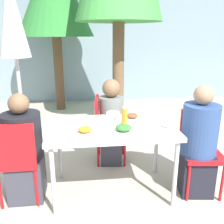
{
  "coord_description": "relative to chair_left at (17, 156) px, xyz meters",
  "views": [
    {
      "loc": [
        -0.26,
        -2.35,
        1.63
      ],
      "look_at": [
        0.0,
        0.0,
        0.9
      ],
      "focal_mm": 40.0,
      "sensor_mm": 36.0,
      "label": 1
    }
  ],
  "objects": [
    {
      "name": "chair_left",
      "position": [
        0.0,
        0.0,
        0.0
      ],
      "size": [
        0.41,
        0.41,
        0.87
      ],
      "rotation": [
        0.0,
        0.0,
        0.01
      ],
      "color": "red",
      "rests_on": "ground"
    },
    {
      "name": "plate_2",
      "position": [
        0.66,
        -0.07,
        0.26
      ],
      "size": [
        0.24,
        0.24,
        0.07
      ],
      "color": "white",
      "rests_on": "dining_table"
    },
    {
      "name": "person_far",
      "position": [
        0.99,
        0.73,
        0.03
      ],
      "size": [
        0.3,
        0.3,
        1.12
      ],
      "rotation": [
        0.0,
        0.0,
        -1.67
      ],
      "color": "#383842",
      "rests_on": "ground"
    },
    {
      "name": "plate_0",
      "position": [
        1.02,
        -0.08,
        0.26
      ],
      "size": [
        0.28,
        0.28,
        0.08
      ],
      "color": "white",
      "rests_on": "dining_table"
    },
    {
      "name": "drinking_cup",
      "position": [
        1.48,
        -0.06,
        0.29
      ],
      "size": [
        0.06,
        0.06,
        0.1
      ],
      "color": "silver",
      "rests_on": "dining_table"
    },
    {
      "name": "salad_bowl",
      "position": [
        0.97,
        0.37,
        0.27
      ],
      "size": [
        0.14,
        0.14,
        0.06
      ],
      "color": "white",
      "rests_on": "dining_table"
    },
    {
      "name": "person_left",
      "position": [
        0.05,
        0.08,
        0.0
      ],
      "size": [
        0.37,
        0.37,
        1.11
      ],
      "rotation": [
        0.0,
        0.0,
        0.01
      ],
      "color": "#383842",
      "rests_on": "ground"
    },
    {
      "name": "bottle",
      "position": [
        1.06,
        0.13,
        0.32
      ],
      "size": [
        0.06,
        0.06,
        0.19
      ],
      "color": "#B7751E",
      "rests_on": "dining_table"
    },
    {
      "name": "chair_right",
      "position": [
        1.87,
        0.06,
        0.0
      ],
      "size": [
        0.44,
        0.44,
        0.87
      ],
      "rotation": [
        0.0,
        0.0,
        3.02
      ],
      "color": "red",
      "rests_on": "ground"
    },
    {
      "name": "chair_far",
      "position": [
        0.92,
        0.79,
        0.0
      ],
      "size": [
        0.44,
        0.44,
        0.87
      ],
      "rotation": [
        0.0,
        0.0,
        -1.67
      ],
      "color": "red",
      "rests_on": "ground"
    },
    {
      "name": "building_facade",
      "position": [
        0.93,
        4.15,
        0.99
      ],
      "size": [
        10.0,
        0.2,
        3.0
      ],
      "color": "gray",
      "rests_on": "ground"
    },
    {
      "name": "person_right",
      "position": [
        1.81,
        -0.01,
        0.03
      ],
      "size": [
        0.36,
        0.36,
        1.17
      ],
      "rotation": [
        0.0,
        0.0,
        3.02
      ],
      "color": "black",
      "rests_on": "ground"
    },
    {
      "name": "dining_table",
      "position": [
        0.93,
        0.09,
        0.17
      ],
      "size": [
        1.27,
        0.77,
        0.75
      ],
      "color": "white",
      "rests_on": "ground"
    },
    {
      "name": "plate_1",
      "position": [
        1.18,
        0.29,
        0.26
      ],
      "size": [
        0.22,
        0.22,
        0.06
      ],
      "color": "white",
      "rests_on": "dining_table"
    },
    {
      "name": "closed_umbrella",
      "position": [
        -0.13,
        0.89,
        1.21
      ],
      "size": [
        0.36,
        0.36,
        2.3
      ],
      "color": "#333333",
      "rests_on": "ground"
    },
    {
      "name": "ground_plane",
      "position": [
        0.93,
        0.09,
        -0.51
      ],
      "size": [
        24.0,
        24.0,
        0.0
      ],
      "primitive_type": "plane",
      "color": "#B2A893"
    }
  ]
}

